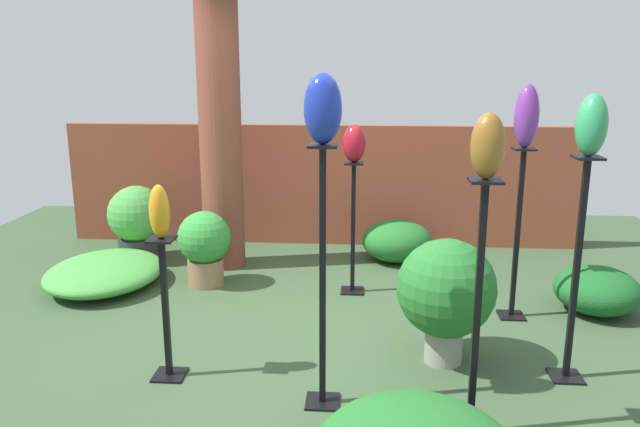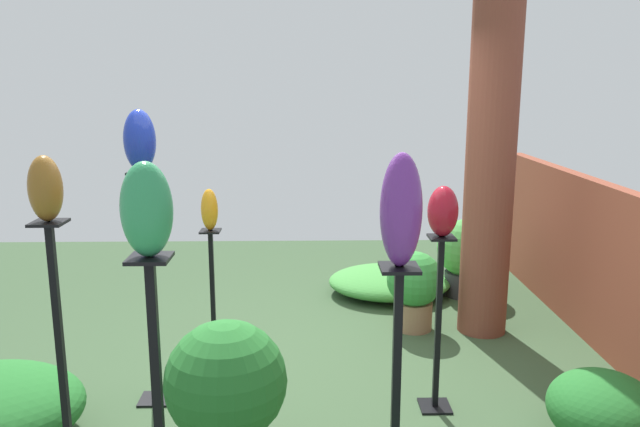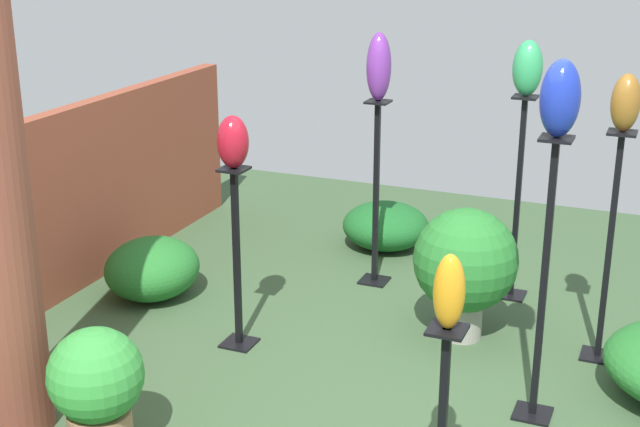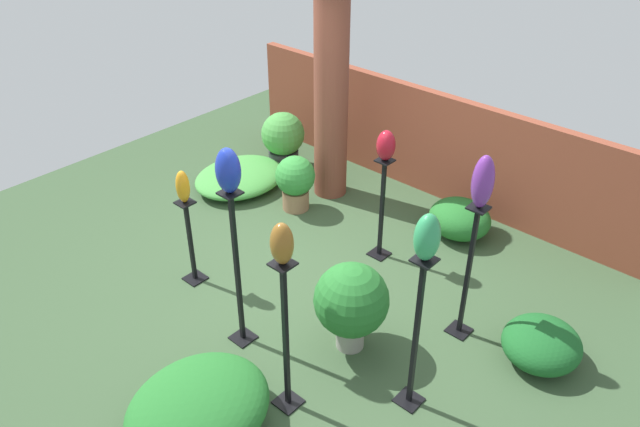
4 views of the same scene
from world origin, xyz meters
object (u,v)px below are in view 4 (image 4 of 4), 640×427
art_vase_ruby (386,145)px  art_vase_amber (183,187)px  pedestal_violet (467,278)px  art_vase_jade (427,237)px  art_vase_cobalt (228,171)px  brick_pillar (331,86)px  art_vase_bronze (282,244)px  pedestal_bronze (286,344)px  pedestal_cobalt (238,276)px  art_vase_violet (483,182)px  potted_plant_mid_right (295,180)px  pedestal_ruby (382,213)px  pedestal_amber (191,246)px  pedestal_jade (415,341)px  potted_plant_mid_left (283,138)px  potted_plant_near_pillar (351,302)px

art_vase_ruby → art_vase_amber: (-1.14, -1.60, -0.22)m
pedestal_violet → art_vase_jade: 1.40m
pedestal_violet → art_vase_jade: size_ratio=3.68×
art_vase_ruby → art_vase_cobalt: bearing=-94.1°
brick_pillar → art_vase_jade: brick_pillar is taller
art_vase_bronze → art_vase_cobalt: (-0.82, 0.25, 0.16)m
pedestal_bronze → pedestal_violet: size_ratio=1.05×
pedestal_cobalt → art_vase_violet: (1.41, 1.40, 0.87)m
art_vase_violet → potted_plant_mid_right: (-2.60, 0.53, -1.20)m
pedestal_ruby → pedestal_amber: pedestal_ruby is taller
pedestal_jade → pedestal_bronze: 0.98m
pedestal_jade → art_vase_bronze: bearing=-136.8°
pedestal_amber → potted_plant_mid_left: bearing=114.2°
pedestal_bronze → art_vase_cobalt: bearing=163.1°
pedestal_bronze → potted_plant_mid_right: pedestal_bronze is taller
art_vase_bronze → art_vase_ruby: bearing=108.2°
pedestal_violet → potted_plant_mid_right: 2.67m
potted_plant_near_pillar → art_vase_bronze: bearing=-86.6°
brick_pillar → pedestal_violet: brick_pillar is taller
pedestal_amber → art_vase_jade: (2.54, 0.17, 1.20)m
art_vase_jade → art_vase_cobalt: bearing=-164.7°
pedestal_violet → art_vase_jade: (0.13, -0.98, 0.99)m
pedestal_bronze → potted_plant_mid_right: bearing=132.8°
brick_pillar → pedestal_bronze: size_ratio=1.97×
pedestal_ruby → art_vase_violet: art_vase_violet is taller
pedestal_amber → art_vase_cobalt: size_ratio=2.44×
pedestal_bronze → art_vase_jade: size_ratio=3.86×
pedestal_bronze → potted_plant_mid_left: size_ratio=1.84×
art_vase_bronze → art_vase_violet: bearing=70.5°
art_vase_bronze → potted_plant_near_pillar: bearing=93.4°
art_vase_cobalt → potted_plant_mid_right: (-1.20, 1.93, -1.35)m
pedestal_ruby → art_vase_cobalt: art_vase_cobalt is taller
art_vase_ruby → potted_plant_mid_left: art_vase_ruby is taller
pedestal_cobalt → art_vase_bronze: art_vase_bronze is taller
art_vase_jade → potted_plant_mid_left: bearing=148.9°
art_vase_ruby → potted_plant_near_pillar: 1.63m
pedestal_amber → art_vase_ruby: art_vase_ruby is taller
pedestal_amber → art_vase_cobalt: 1.68m
pedestal_bronze → pedestal_amber: size_ratio=1.53×
pedestal_jade → art_vase_jade: art_vase_jade is taller
pedestal_cobalt → pedestal_violet: size_ratio=1.14×
pedestal_ruby → pedestal_bronze: bearing=-71.8°
art_vase_ruby → potted_plant_near_pillar: art_vase_ruby is taller
art_vase_cobalt → potted_plant_near_pillar: size_ratio=0.44×
pedestal_violet → potted_plant_mid_left: (-3.46, 1.19, -0.20)m
art_vase_ruby → potted_plant_mid_left: 2.47m
pedestal_bronze → art_vase_bronze: bearing=0.0°
art_vase_violet → art_vase_jade: bearing=-82.4°
pedestal_jade → art_vase_ruby: size_ratio=4.55×
pedestal_bronze → pedestal_violet: bearing=70.5°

